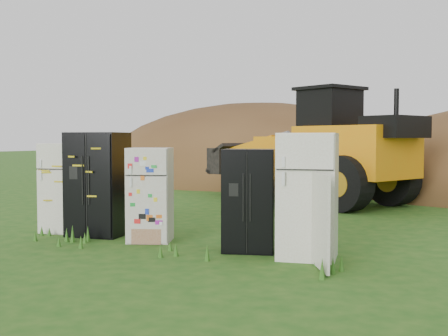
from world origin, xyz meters
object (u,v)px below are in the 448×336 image
(fridge_black_side, at_px, (98,184))
(fridge_open_door, at_px, (308,196))
(fridge_sticker, at_px, (150,195))
(wheel_loader, at_px, (307,146))
(fridge_black_right, at_px, (249,200))
(fridge_leftmost, at_px, (65,188))

(fridge_black_side, xyz_separation_m, fridge_open_door, (4.11, -0.04, -0.02))
(fridge_sticker, height_order, wheel_loader, wheel_loader)
(fridge_black_side, xyz_separation_m, fridge_sticker, (1.21, -0.03, -0.14))
(fridge_black_right, bearing_deg, fridge_sticker, 162.34)
(fridge_black_right, bearing_deg, fridge_open_door, -23.28)
(fridge_leftmost, xyz_separation_m, fridge_sticker, (2.03, -0.04, -0.04))
(fridge_black_side, relative_size, fridge_open_door, 1.02)
(fridge_sticker, xyz_separation_m, fridge_black_right, (1.90, 0.06, -0.00))
(fridge_leftmost, bearing_deg, fridge_open_door, -11.92)
(fridge_leftmost, bearing_deg, wheel_loader, 60.88)
(fridge_leftmost, relative_size, wheel_loader, 0.26)
(fridge_leftmost, xyz_separation_m, fridge_black_side, (0.82, -0.01, 0.10))
(fridge_black_side, relative_size, fridge_sticker, 1.17)
(fridge_open_door, bearing_deg, fridge_black_side, 166.23)
(fridge_leftmost, distance_m, fridge_sticker, 2.03)
(fridge_sticker, bearing_deg, fridge_leftmost, 154.08)
(fridge_black_side, bearing_deg, fridge_black_right, -11.66)
(fridge_sticker, bearing_deg, fridge_black_side, 153.65)
(fridge_black_side, height_order, fridge_black_right, fridge_black_side)
(fridge_leftmost, distance_m, fridge_open_door, 4.93)
(fridge_black_right, height_order, wheel_loader, wheel_loader)
(fridge_leftmost, height_order, fridge_black_right, fridge_leftmost)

